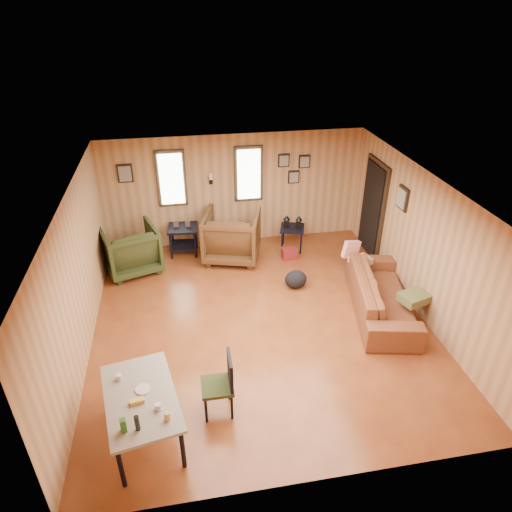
{
  "coord_description": "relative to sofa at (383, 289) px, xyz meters",
  "views": [
    {
      "loc": [
        -1.16,
        -6.06,
        4.85
      ],
      "look_at": [
        0.0,
        0.4,
        1.05
      ],
      "focal_mm": 32.0,
      "sensor_mm": 36.0,
      "label": 1
    }
  ],
  "objects": [
    {
      "name": "room",
      "position": [
        -1.95,
        0.35,
        0.75
      ],
      "size": [
        5.54,
        6.04,
        2.44
      ],
      "color": "brown",
      "rests_on": "ground"
    },
    {
      "name": "sofa",
      "position": [
        0.0,
        0.0,
        0.0
      ],
      "size": [
        1.14,
        2.4,
        0.9
      ],
      "primitive_type": "imported",
      "rotation": [
        0.0,
        0.0,
        1.36
      ],
      "color": "brown",
      "rests_on": "ground"
    },
    {
      "name": "recliner_brown",
      "position": [
        -2.3,
        2.29,
        0.11
      ],
      "size": [
        1.33,
        1.28,
        1.12
      ],
      "primitive_type": "imported",
      "rotation": [
        0.0,
        0.0,
        2.86
      ],
      "color": "#4F3117",
      "rests_on": "ground"
    },
    {
      "name": "recliner_green",
      "position": [
        -4.33,
        2.16,
        0.06
      ],
      "size": [
        1.24,
        1.2,
        1.03
      ],
      "primitive_type": "imported",
      "rotation": [
        0.0,
        0.0,
        -2.83
      ],
      "color": "#2C3518",
      "rests_on": "ground"
    },
    {
      "name": "end_table",
      "position": [
        -3.29,
        2.66,
        -0.02
      ],
      "size": [
        0.64,
        0.6,
        0.76
      ],
      "rotation": [
        0.0,
        0.0,
        -0.09
      ],
      "color": "black",
      "rests_on": "ground"
    },
    {
      "name": "side_table",
      "position": [
        -0.98,
        2.45,
        0.09
      ],
      "size": [
        0.62,
        0.62,
        0.8
      ],
      "rotation": [
        0.0,
        0.0,
        -0.3
      ],
      "color": "black",
      "rests_on": "ground"
    },
    {
      "name": "cooler",
      "position": [
        -1.13,
        2.06,
        -0.34
      ],
      "size": [
        0.32,
        0.23,
        0.22
      ],
      "rotation": [
        0.0,
        0.0,
        0.03
      ],
      "color": "maroon",
      "rests_on": "ground"
    },
    {
      "name": "backpack",
      "position": [
        -1.28,
        0.96,
        -0.27
      ],
      "size": [
        0.44,
        0.35,
        0.36
      ],
      "rotation": [
        0.0,
        0.0,
        -0.09
      ],
      "color": "black",
      "rests_on": "ground"
    },
    {
      "name": "sofa_pillows",
      "position": [
        0.14,
        0.35,
        0.06
      ],
      "size": [
        0.98,
        1.93,
        0.4
      ],
      "rotation": [
        0.0,
        0.0,
        0.3
      ],
      "color": "brown",
      "rests_on": "sofa"
    },
    {
      "name": "dining_table",
      "position": [
        -3.95,
        -1.97,
        0.18
      ],
      "size": [
        1.06,
        1.49,
        0.9
      ],
      "rotation": [
        0.0,
        0.0,
        0.19
      ],
      "color": "gray",
      "rests_on": "ground"
    },
    {
      "name": "dining_chair",
      "position": [
        -2.95,
        -1.71,
        0.06
      ],
      "size": [
        0.42,
        0.42,
        0.91
      ],
      "rotation": [
        0.0,
        0.0,
        -0.01
      ],
      "color": "#2C3518",
      "rests_on": "ground"
    }
  ]
}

